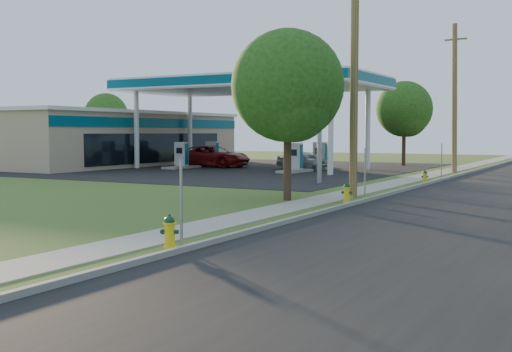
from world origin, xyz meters
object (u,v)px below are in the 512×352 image
at_px(fuel_pump_nw, 182,159).
at_px(hydrant_far, 425,177).
at_px(car_silver, 302,160).
at_px(fuel_pump_se, 320,159).
at_px(tree_verge, 289,90).
at_px(fuel_pump_ne, 295,161).
at_px(tree_back, 106,117).
at_px(utility_pole_far, 455,98).
at_px(tree_lot, 405,111).
at_px(price_pylon, 320,75).
at_px(hydrant_near, 170,232).
at_px(car_red, 213,156).
at_px(utility_pole_mid, 354,73).
at_px(hydrant_mid, 347,193).
at_px(fuel_pump_sw, 212,157).

bearing_deg(fuel_pump_nw, hydrant_far, -14.53).
bearing_deg(car_silver, fuel_pump_nw, 127.53).
height_order(fuel_pump_se, tree_verge, tree_verge).
bearing_deg(fuel_pump_ne, tree_back, 159.21).
height_order(utility_pole_far, fuel_pump_nw, utility_pole_far).
bearing_deg(tree_lot, fuel_pump_se, -115.48).
height_order(fuel_pump_se, hydrant_far, fuel_pump_se).
xyz_separation_m(price_pylon, car_silver, (-5.97, 10.64, -4.77)).
xyz_separation_m(utility_pole_far, hydrant_far, (0.75, -9.84, -4.47)).
distance_m(tree_verge, tree_back, 40.34).
bearing_deg(tree_back, hydrant_near, -45.95).
relative_size(tree_lot, car_silver, 1.69).
bearing_deg(price_pylon, car_red, 142.14).
relative_size(hydrant_near, car_silver, 0.20).
bearing_deg(tree_lot, hydrant_far, -70.35).
bearing_deg(car_red, tree_verge, -140.27).
bearing_deg(hydrant_far, utility_pole_mid, -95.25).
distance_m(tree_verge, hydrant_mid, 4.43).
distance_m(utility_pole_far, hydrant_near, 31.22).
bearing_deg(fuel_pump_ne, utility_pole_mid, -55.60).
distance_m(fuel_pump_se, hydrant_near, 31.37).
xyz_separation_m(fuel_pump_ne, car_silver, (-0.97, 3.14, -0.06)).
distance_m(fuel_pump_ne, hydrant_far, 10.80).
relative_size(tree_back, car_silver, 1.63).
height_order(fuel_pump_ne, fuel_pump_se, same).
xyz_separation_m(fuel_pump_ne, tree_back, (-24.58, 9.33, 3.35)).
distance_m(hydrant_near, hydrant_mid, 10.69).
distance_m(fuel_pump_sw, hydrant_near, 35.16).
relative_size(fuel_pump_se, hydrant_near, 4.08).
relative_size(hydrant_mid, car_red, 0.13).
relative_size(fuel_pump_ne, hydrant_mid, 4.16).
relative_size(utility_pole_far, tree_verge, 1.46).
bearing_deg(tree_back, car_red, -21.93).
bearing_deg(utility_pole_far, fuel_pump_ne, -150.67).
relative_size(fuel_pump_sw, car_silver, 0.82).
xyz_separation_m(utility_pole_mid, hydrant_near, (0.60, -12.90, -4.57)).
relative_size(utility_pole_far, fuel_pump_ne, 2.97).
height_order(fuel_pump_sw, tree_back, tree_back).
bearing_deg(tree_back, tree_lot, 4.97).
bearing_deg(tree_verge, price_pylon, 105.75).
bearing_deg(hydrant_far, hydrant_mid, -90.84).
xyz_separation_m(fuel_pump_ne, fuel_pump_sw, (-9.00, 4.00, 0.00)).
bearing_deg(car_red, fuel_pump_ne, -108.95).
bearing_deg(car_red, price_pylon, -128.38).
distance_m(fuel_pump_ne, price_pylon, 10.17).
distance_m(price_pylon, car_silver, 13.10).
relative_size(tree_verge, hydrant_mid, 8.43).
height_order(utility_pole_far, price_pylon, utility_pole_far).
distance_m(utility_pole_far, hydrant_mid, 20.69).
bearing_deg(fuel_pump_se, car_red, -170.99).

